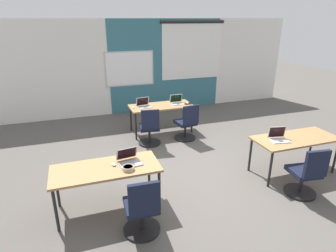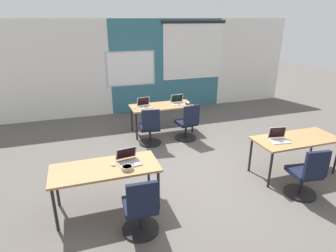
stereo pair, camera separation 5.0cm
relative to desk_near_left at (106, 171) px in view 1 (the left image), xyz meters
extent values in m
plane|color=#56514C|center=(1.75, 0.60, -0.66)|extent=(24.00, 24.00, 0.00)
cube|color=silver|center=(1.75, 4.80, 0.74)|extent=(10.00, 0.20, 2.80)
cube|color=#336B7A|center=(2.53, 4.69, 0.74)|extent=(3.60, 0.01, 2.80)
cube|color=#B7B7BC|center=(1.35, 4.69, 0.72)|extent=(1.48, 0.02, 1.04)
cube|color=white|center=(1.35, 4.68, 0.72)|extent=(1.40, 0.02, 0.96)
cube|color=white|center=(3.38, 4.67, 1.14)|extent=(2.00, 0.02, 1.70)
cylinder|color=black|center=(3.38, 4.67, 2.04)|extent=(2.10, 0.10, 0.10)
cube|color=#A37547|center=(0.00, 0.00, 0.04)|extent=(1.60, 0.70, 0.04)
cylinder|color=black|center=(-0.74, -0.30, -0.32)|extent=(0.04, 0.04, 0.68)
cylinder|color=black|center=(0.74, -0.30, -0.32)|extent=(0.04, 0.04, 0.68)
cylinder|color=black|center=(-0.74, 0.30, -0.32)|extent=(0.04, 0.04, 0.68)
cylinder|color=black|center=(0.74, 0.30, -0.32)|extent=(0.04, 0.04, 0.68)
cube|color=#A37547|center=(3.50, 0.00, 0.04)|extent=(1.60, 0.70, 0.04)
cylinder|color=black|center=(2.76, -0.30, -0.32)|extent=(0.04, 0.04, 0.68)
cylinder|color=black|center=(4.24, -0.30, -0.32)|extent=(0.04, 0.04, 0.68)
cylinder|color=black|center=(2.76, 0.30, -0.32)|extent=(0.04, 0.04, 0.68)
cylinder|color=black|center=(4.24, 0.30, -0.32)|extent=(0.04, 0.04, 0.68)
cube|color=#A37547|center=(1.75, 2.80, 0.04)|extent=(1.60, 0.70, 0.04)
cylinder|color=black|center=(1.01, 2.50, -0.32)|extent=(0.04, 0.04, 0.68)
cylinder|color=black|center=(2.49, 2.50, -0.32)|extent=(0.04, 0.04, 0.68)
cylinder|color=black|center=(1.01, 3.10, -0.32)|extent=(0.04, 0.04, 0.68)
cylinder|color=black|center=(2.49, 3.10, -0.32)|extent=(0.04, 0.04, 0.68)
cube|color=#B7B7BC|center=(1.31, 2.76, 0.07)|extent=(0.36, 0.27, 0.02)
cube|color=#4C4C4F|center=(1.31, 2.70, 0.08)|extent=(0.10, 0.07, 0.00)
cube|color=#B7B7BC|center=(1.29, 2.89, 0.19)|extent=(0.33, 0.10, 0.22)
cube|color=black|center=(1.29, 2.89, 0.19)|extent=(0.30, 0.08, 0.19)
ellipsoid|color=silver|center=(1.03, 2.80, 0.08)|extent=(0.07, 0.11, 0.03)
cylinder|color=black|center=(1.25, 2.16, -0.64)|extent=(0.52, 0.52, 0.04)
cylinder|color=black|center=(1.25, 2.16, -0.45)|extent=(0.06, 0.06, 0.34)
cube|color=black|center=(1.25, 2.16, -0.24)|extent=(0.50, 0.50, 0.08)
cube|color=black|center=(1.22, 1.91, 0.03)|extent=(0.40, 0.12, 0.46)
sphere|color=black|center=(1.29, 2.39, -0.64)|extent=(0.04, 0.04, 0.04)
sphere|color=black|center=(1.46, 2.06, -0.64)|extent=(0.04, 0.04, 0.04)
sphere|color=black|center=(1.02, 2.12, -0.64)|extent=(0.04, 0.04, 0.04)
cube|color=silver|center=(3.11, -0.03, 0.07)|extent=(0.37, 0.29, 0.02)
cube|color=#4C4C4F|center=(3.10, -0.08, 0.08)|extent=(0.10, 0.08, 0.00)
cube|color=silver|center=(3.13, 0.10, 0.19)|extent=(0.33, 0.10, 0.22)
cube|color=black|center=(3.13, 0.09, 0.19)|extent=(0.30, 0.08, 0.19)
cylinder|color=black|center=(3.14, -0.65, -0.64)|extent=(0.52, 0.52, 0.04)
cylinder|color=black|center=(3.14, -0.65, -0.45)|extent=(0.06, 0.06, 0.34)
cube|color=black|center=(3.14, -0.65, -0.24)|extent=(0.49, 0.49, 0.08)
cube|color=black|center=(3.11, -0.89, 0.03)|extent=(0.40, 0.11, 0.46)
sphere|color=black|center=(3.17, -0.42, -0.64)|extent=(0.04, 0.04, 0.04)
sphere|color=black|center=(3.35, -0.75, -0.64)|extent=(0.04, 0.04, 0.04)
sphere|color=black|center=(2.91, -0.69, -0.64)|extent=(0.04, 0.04, 0.04)
cube|color=#9E9EA3|center=(0.37, -0.02, 0.07)|extent=(0.36, 0.28, 0.02)
cube|color=#4C4C4F|center=(0.38, -0.08, 0.08)|extent=(0.10, 0.07, 0.00)
cube|color=#9E9EA3|center=(0.35, 0.13, 0.18)|extent=(0.34, 0.14, 0.21)
cube|color=black|center=(0.35, 0.13, 0.18)|extent=(0.31, 0.12, 0.18)
ellipsoid|color=silver|center=(0.12, 0.03, 0.08)|extent=(0.08, 0.11, 0.03)
cylinder|color=black|center=(0.37, -0.66, -0.64)|extent=(0.52, 0.52, 0.04)
cylinder|color=black|center=(0.37, -0.66, -0.45)|extent=(0.06, 0.06, 0.34)
cube|color=black|center=(0.37, -0.66, -0.24)|extent=(0.46, 0.46, 0.08)
cube|color=black|center=(0.36, -0.91, 0.03)|extent=(0.40, 0.08, 0.46)
sphere|color=black|center=(0.38, -0.43, -0.64)|extent=(0.04, 0.04, 0.04)
sphere|color=black|center=(0.59, -0.74, -0.64)|extent=(0.04, 0.04, 0.04)
sphere|color=black|center=(0.14, -0.72, -0.64)|extent=(0.04, 0.04, 0.04)
cube|color=silver|center=(2.19, 2.76, 0.07)|extent=(0.33, 0.24, 0.02)
cube|color=#4C4C4F|center=(2.19, 2.71, 0.08)|extent=(0.09, 0.06, 0.00)
cube|color=silver|center=(2.19, 2.90, 0.18)|extent=(0.33, 0.06, 0.22)
cube|color=black|center=(2.19, 2.90, 0.19)|extent=(0.30, 0.05, 0.19)
cube|color=black|center=(2.44, 2.72, 0.06)|extent=(0.22, 0.19, 0.00)
ellipsoid|color=silver|center=(2.44, 2.72, 0.08)|extent=(0.06, 0.10, 0.03)
cylinder|color=black|center=(2.17, 2.17, -0.64)|extent=(0.52, 0.52, 0.04)
cylinder|color=black|center=(2.17, 2.17, -0.45)|extent=(0.06, 0.06, 0.34)
cube|color=black|center=(2.17, 2.17, -0.24)|extent=(0.50, 0.50, 0.08)
cube|color=black|center=(2.21, 1.93, 0.03)|extent=(0.40, 0.11, 0.46)
sphere|color=black|center=(2.14, 2.41, -0.64)|extent=(0.04, 0.04, 0.04)
sphere|color=black|center=(2.40, 2.13, -0.64)|extent=(0.04, 0.04, 0.04)
sphere|color=black|center=(1.96, 2.07, -0.64)|extent=(0.04, 0.04, 0.04)
cylinder|color=tan|center=(0.30, -0.18, 0.09)|extent=(0.17, 0.17, 0.05)
torus|color=tan|center=(0.30, -0.18, 0.11)|extent=(0.18, 0.18, 0.02)
cylinder|color=#B26628|center=(0.30, -0.18, 0.11)|extent=(0.14, 0.14, 0.01)
camera|label=1|loc=(-0.32, -3.81, 2.14)|focal=30.25mm
camera|label=2|loc=(-0.27, -3.83, 2.14)|focal=30.25mm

